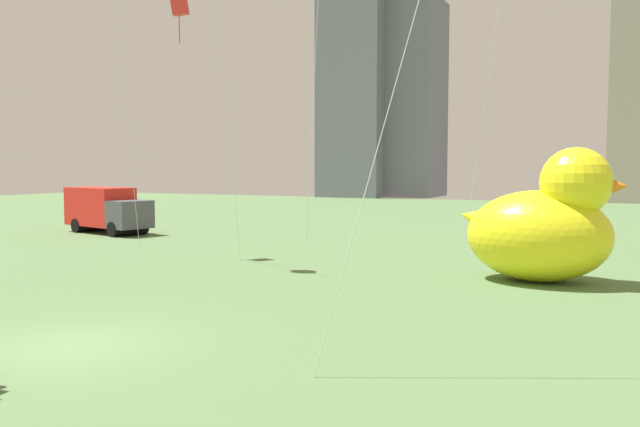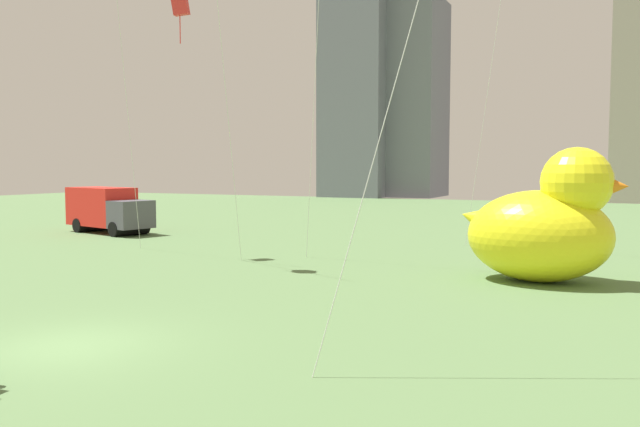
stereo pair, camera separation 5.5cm
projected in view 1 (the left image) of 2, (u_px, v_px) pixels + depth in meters
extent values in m
plane|color=#567747|center=(70.00, 347.00, 14.89)|extent=(140.00, 140.00, 0.00)
ellipsoid|color=yellow|center=(538.00, 236.00, 23.27)|extent=(5.09, 3.76, 3.32)
sphere|color=yellow|center=(576.00, 182.00, 22.62)|extent=(2.48, 2.48, 2.48)
cone|color=orange|center=(610.00, 186.00, 22.16)|extent=(1.11, 1.11, 1.11)
cone|color=yellow|center=(477.00, 219.00, 24.17)|extent=(1.52, 1.33, 1.60)
cube|color=red|center=(100.00, 206.00, 40.75)|extent=(5.06, 3.37, 2.40)
cube|color=#4C4C56|center=(130.00, 214.00, 38.75)|extent=(2.31, 2.67, 1.68)
cylinder|color=black|center=(128.00, 228.00, 38.93)|extent=(1.46, 2.55, 0.90)
cylinder|color=black|center=(92.00, 224.00, 41.48)|extent=(1.46, 2.55, 0.90)
cube|color=slate|center=(361.00, 56.00, 90.04)|extent=(8.95, 11.67, 39.25)
cube|color=slate|center=(407.00, 99.00, 89.93)|extent=(9.29, 10.12, 27.15)
cylinder|color=silver|center=(229.00, 136.00, 26.25)|extent=(1.41, 3.81, 10.88)
cube|color=red|center=(179.00, 1.00, 26.03)|extent=(0.87, 0.98, 1.24)
cylinder|color=red|center=(179.00, 23.00, 26.09)|extent=(0.04, 0.04, 1.60)
cylinder|color=silver|center=(412.00, 24.00, 12.98)|extent=(2.99, 3.16, 14.10)
cylinder|color=silver|center=(317.00, 12.00, 27.02)|extent=(2.62, 2.94, 21.29)
cylinder|color=silver|center=(491.00, 61.00, 31.49)|extent=(2.98, 3.08, 18.69)
cylinder|color=silver|center=(121.00, 57.00, 30.19)|extent=(1.46, 3.66, 18.62)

